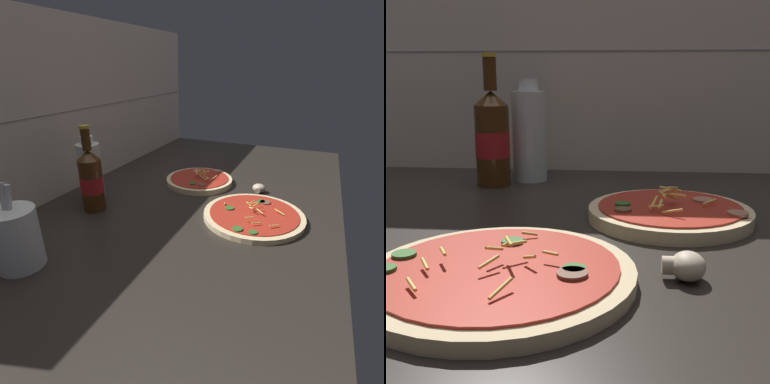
{
  "view_description": "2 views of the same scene",
  "coord_description": "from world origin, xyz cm",
  "views": [
    {
      "loc": [
        -86.0,
        -34.42,
        44.74
      ],
      "look_at": [
        -4.67,
        0.32,
        6.78
      ],
      "focal_mm": 28.0,
      "sensor_mm": 36.0,
      "label": 1
    },
    {
      "loc": [
        6.33,
        -67.55,
        23.96
      ],
      "look_at": [
        -0.4,
        4.37,
        6.82
      ],
      "focal_mm": 45.0,
      "sensor_mm": 36.0,
      "label": 2
    }
  ],
  "objects": [
    {
      "name": "mushroom_left",
      "position": [
        13.44,
        -17.75,
        4.09
      ],
      "size": [
        4.76,
        4.53,
        3.17
      ],
      "color": "beige",
      "rests_on": "counter_slab"
    },
    {
      "name": "utensil_crock",
      "position": [
        -49.44,
        23.19,
        9.6
      ],
      "size": [
        10.1,
        10.1,
        19.64
      ],
      "color": "silver",
      "rests_on": "counter_slab"
    },
    {
      "name": "tile_backsplash",
      "position": [
        0.0,
        45.5,
        30.0
      ],
      "size": [
        160.0,
        1.13,
        60.0
      ],
      "color": "beige",
      "rests_on": "ground"
    },
    {
      "name": "counter_slab",
      "position": [
        0.0,
        0.0,
        1.25
      ],
      "size": [
        160.0,
        90.0,
        2.5
      ],
      "color": "#28231E",
      "rests_on": "ground"
    },
    {
      "name": "oil_bottle",
      "position": [
        -13.38,
        32.83,
        12.33
      ],
      "size": [
        7.29,
        7.29,
        21.37
      ],
      "color": "silver",
      "rests_on": "counter_slab"
    },
    {
      "name": "beer_bottle",
      "position": [
        -19.88,
        27.11,
        12.35
      ],
      "size": [
        6.91,
        6.91,
        26.24
      ],
      "color": "#47280F",
      "rests_on": "counter_slab"
    },
    {
      "name": "pizza_near",
      "position": [
        -6.59,
        -20.31,
        3.43
      ],
      "size": [
        29.58,
        29.58,
        4.69
      ],
      "color": "beige",
      "rests_on": "counter_slab"
    },
    {
      "name": "pizza_far",
      "position": [
        13.77,
        5.13,
        3.63
      ],
      "size": [
        25.12,
        25.12,
        5.71
      ],
      "color": "beige",
      "rests_on": "counter_slab"
    }
  ]
}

